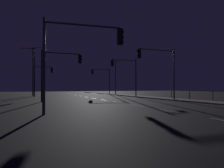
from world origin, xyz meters
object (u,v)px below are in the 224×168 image
at_px(street_lamp_median, 117,74).
at_px(street_lamp_mid_block, 32,67).
at_px(traffic_light_mid_left, 102,76).
at_px(traffic_light_near_right, 159,63).
at_px(traffic_light_far_center, 82,47).
at_px(traffic_light_far_left, 43,75).
at_px(traffic_light_far_right, 60,66).
at_px(street_lamp_corner, 34,67).
at_px(traffic_light_overhead_east, 125,70).

xyz_separation_m(street_lamp_median, street_lamp_mid_block, (-15.49, -3.21, 0.45)).
relative_size(traffic_light_mid_left, street_lamp_mid_block, 0.69).
distance_m(traffic_light_near_right, street_lamp_mid_block, 19.71).
bearing_deg(traffic_light_far_center, street_lamp_mid_block, 96.19).
height_order(traffic_light_far_left, street_lamp_median, street_lamp_median).
xyz_separation_m(traffic_light_far_right, street_lamp_corner, (-2.29, 16.51, 1.32)).
relative_size(traffic_light_far_right, street_lamp_mid_block, 0.70).
height_order(traffic_light_mid_left, traffic_light_overhead_east, traffic_light_overhead_east).
distance_m(traffic_light_far_left, traffic_light_far_center, 25.68).
bearing_deg(traffic_light_near_right, traffic_light_mid_left, 88.27).
xyz_separation_m(traffic_light_near_right, traffic_light_far_center, (-10.14, -7.30, -0.39)).
bearing_deg(street_lamp_corner, traffic_light_far_center, -85.58).
distance_m(traffic_light_overhead_east, street_lamp_mid_block, 14.33).
xyz_separation_m(traffic_light_mid_left, street_lamp_median, (2.28, -2.47, 0.27)).
distance_m(traffic_light_mid_left, street_lamp_median, 3.38).
height_order(traffic_light_near_right, traffic_light_far_right, traffic_light_near_right).
xyz_separation_m(traffic_light_near_right, street_lamp_median, (2.91, 18.38, -0.01)).
bearing_deg(traffic_light_mid_left, street_lamp_median, -47.29).
height_order(traffic_light_far_left, traffic_light_far_right, traffic_light_far_right).
height_order(traffic_light_far_left, street_lamp_corner, street_lamp_corner).
relative_size(traffic_light_far_center, street_lamp_corner, 0.62).
relative_size(traffic_light_near_right, traffic_light_overhead_east, 1.00).
distance_m(street_lamp_median, street_lamp_mid_block, 15.82).
xyz_separation_m(traffic_light_near_right, street_lamp_corner, (-12.22, 19.62, 0.93)).
relative_size(traffic_light_mid_left, street_lamp_median, 0.80).
xyz_separation_m(traffic_light_far_center, traffic_light_overhead_east, (10.41, 16.14, 0.37)).
xyz_separation_m(traffic_light_mid_left, traffic_light_far_center, (-10.77, -28.15, -0.11)).
xyz_separation_m(traffic_light_far_left, street_lamp_mid_block, (-1.75, -3.20, 0.91)).
bearing_deg(street_lamp_corner, traffic_light_far_right, -82.09).
height_order(traffic_light_far_left, traffic_light_far_center, traffic_light_far_center).
bearing_deg(traffic_light_overhead_east, traffic_light_mid_left, 88.28).
bearing_deg(street_lamp_median, traffic_light_far_left, -179.98).
relative_size(traffic_light_near_right, traffic_light_far_left, 1.07).
height_order(traffic_light_near_right, traffic_light_far_center, traffic_light_near_right).
height_order(traffic_light_far_center, traffic_light_far_right, traffic_light_far_right).
bearing_deg(traffic_light_far_left, traffic_light_far_right, -86.65).
bearing_deg(traffic_light_far_right, traffic_light_far_left, 93.35).
distance_m(traffic_light_near_right, street_lamp_median, 18.61).
height_order(traffic_light_overhead_east, street_lamp_corner, street_lamp_corner).
distance_m(traffic_light_far_left, traffic_light_overhead_east, 14.63).
height_order(traffic_light_mid_left, street_lamp_median, street_lamp_median).
distance_m(traffic_light_far_center, traffic_light_overhead_east, 19.21).
relative_size(traffic_light_far_center, street_lamp_mid_block, 0.69).
xyz_separation_m(traffic_light_overhead_east, street_lamp_median, (2.64, 9.54, 0.01)).
bearing_deg(street_lamp_median, street_lamp_mid_block, -168.31).
bearing_deg(street_lamp_median, traffic_light_overhead_east, -105.50).
xyz_separation_m(traffic_light_far_left, street_lamp_corner, (-1.40, 1.24, 1.41)).
distance_m(traffic_light_far_left, street_lamp_mid_block, 3.76).
distance_m(street_lamp_corner, street_lamp_mid_block, 4.49).
height_order(traffic_light_far_center, street_lamp_median, street_lamp_median).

